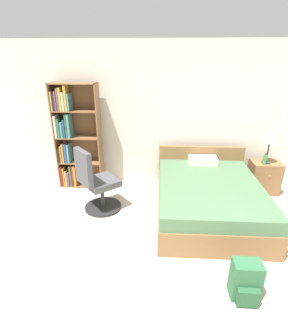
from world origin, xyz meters
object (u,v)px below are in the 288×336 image
object	(u,v)px
nightstand	(264,177)
table_lamp	(271,138)
office_chair	(96,184)
water_bottle	(265,159)
bookshelf	(72,137)
backpack_green	(246,281)
bed	(207,196)

from	to	relation	value
nightstand	table_lamp	bearing A→B (deg)	-125.54
office_chair	water_bottle	bearing A→B (deg)	14.31
bookshelf	nightstand	xyz separation A→B (m)	(3.51, -0.06, -0.67)
nightstand	backpack_green	distance (m)	2.61
office_chair	table_lamp	world-z (taller)	table_lamp
water_bottle	office_chair	bearing A→B (deg)	-165.69
nightstand	backpack_green	world-z (taller)	nightstand
nightstand	bed	bearing A→B (deg)	-145.57
bed	backpack_green	world-z (taller)	bed
bookshelf	office_chair	size ratio (longest dim) A/B	1.79
office_chair	water_bottle	xyz separation A→B (m)	(2.82, 0.72, 0.21)
water_bottle	backpack_green	world-z (taller)	water_bottle
office_chair	bed	bearing A→B (deg)	1.31
water_bottle	backpack_green	size ratio (longest dim) A/B	0.44
office_chair	water_bottle	size ratio (longest dim) A/B	5.57
table_lamp	bed	bearing A→B (deg)	-146.31
table_lamp	water_bottle	distance (m)	0.38
table_lamp	backpack_green	bearing A→B (deg)	-112.55
office_chair	table_lamp	bearing A→B (deg)	15.23
office_chair	nightstand	distance (m)	3.02
water_bottle	nightstand	bearing A→B (deg)	52.50
backpack_green	nightstand	bearing A→B (deg)	67.20
bookshelf	backpack_green	distance (m)	3.60
office_chair	water_bottle	distance (m)	2.92
bed	table_lamp	bearing A→B (deg)	33.69
bed	backpack_green	size ratio (longest dim) A/B	4.75
bookshelf	office_chair	bearing A→B (deg)	-55.29
bookshelf	table_lamp	bearing A→B (deg)	-1.74
office_chair	backpack_green	bearing A→B (deg)	-39.93
bookshelf	nightstand	bearing A→B (deg)	-1.06
table_lamp	water_bottle	bearing A→B (deg)	-128.76
bookshelf	nightstand	distance (m)	3.58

